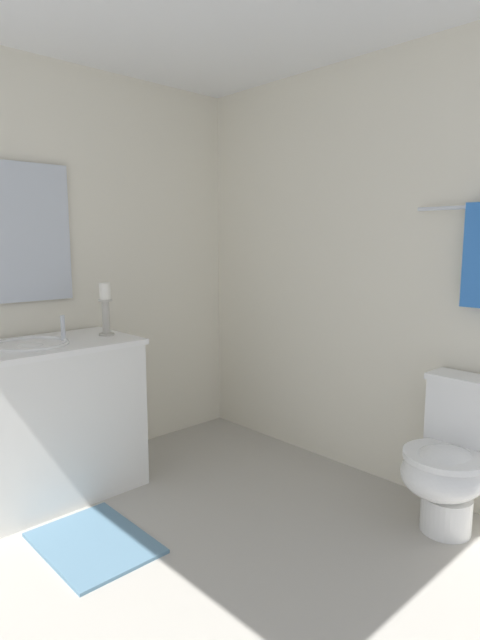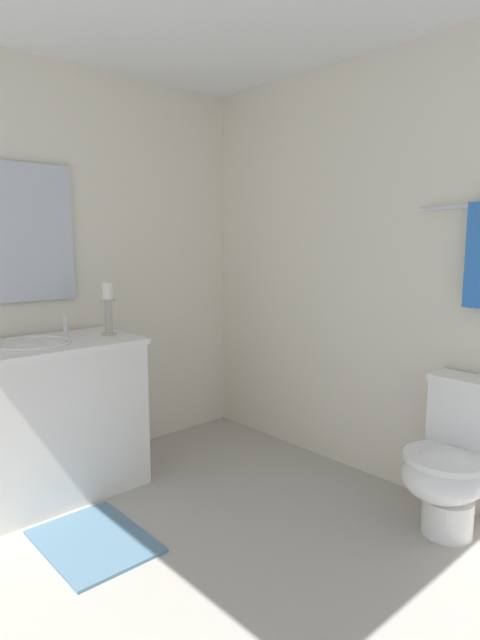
% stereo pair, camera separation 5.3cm
% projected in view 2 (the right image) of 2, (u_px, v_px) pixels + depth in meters
% --- Properties ---
extents(floor, '(2.53, 2.86, 0.02)m').
position_uv_depth(floor, '(164.00, 558.00, 2.36)').
color(floor, '#B2ADA3').
rests_on(floor, ground).
extents(wall_back, '(2.53, 0.04, 2.45)m').
position_uv_depth(wall_back, '(360.00, 272.00, 3.12)').
color(wall_back, silver).
rests_on(wall_back, ground).
extents(wall_left, '(0.04, 2.86, 2.45)m').
position_uv_depth(wall_left, '(40.00, 273.00, 3.10)').
color(wall_left, silver).
rests_on(wall_left, ground).
extents(vanity_cabinet, '(0.58, 1.12, 0.87)m').
position_uv_depth(vanity_cabinet, '(38.00, 421.00, 2.86)').
color(vanity_cabinet, white).
rests_on(vanity_cabinet, ground).
extents(sink_basin, '(0.40, 0.40, 0.24)m').
position_uv_depth(sink_basin, '(33.00, 351.00, 2.80)').
color(sink_basin, white).
rests_on(sink_basin, vanity_cabinet).
extents(mirror, '(0.02, 0.76, 0.78)m').
position_uv_depth(mirror, '(8.00, 233.00, 2.91)').
color(mirror, silver).
extents(candle_holder_tall, '(0.09, 0.09, 0.31)m').
position_uv_depth(candle_holder_tall, '(108.00, 307.00, 3.04)').
color(candle_holder_tall, '#B7B2A5').
rests_on(candle_holder_tall, vanity_cabinet).
extents(toilet, '(0.39, 0.54, 0.75)m').
position_uv_depth(toilet, '(452.00, 461.00, 2.50)').
color(toilet, white).
rests_on(toilet, ground).
extents(bath_mat, '(0.60, 0.44, 0.02)m').
position_uv_depth(bath_mat, '(94.00, 541.00, 2.46)').
color(bath_mat, slate).
rests_on(bath_mat, ground).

